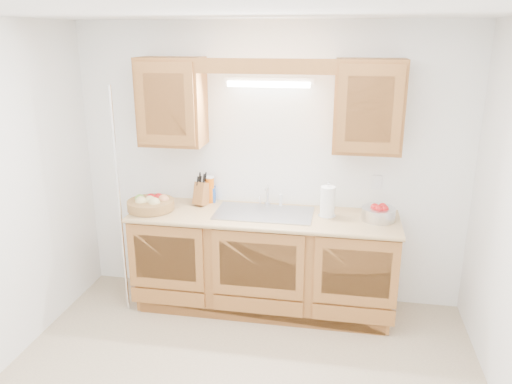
% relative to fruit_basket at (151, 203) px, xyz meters
% --- Properties ---
extents(room, '(3.52, 3.50, 2.50)m').
position_rel_fruit_basket_xyz_m(room, '(1.00, -1.13, 0.29)').
color(room, '#C2AF8C').
rests_on(room, ground).
extents(base_cabinets, '(2.20, 0.60, 0.86)m').
position_rel_fruit_basket_xyz_m(base_cabinets, '(1.00, 0.07, -0.52)').
color(base_cabinets, '#A86731').
rests_on(base_cabinets, ground).
extents(countertop, '(2.30, 0.63, 0.04)m').
position_rel_fruit_basket_xyz_m(countertop, '(1.00, 0.05, -0.08)').
color(countertop, tan).
rests_on(countertop, base_cabinets).
extents(upper_cabinet_left, '(0.55, 0.33, 0.75)m').
position_rel_fruit_basket_xyz_m(upper_cabinet_left, '(0.17, 0.20, 0.87)').
color(upper_cabinet_left, '#A86731').
rests_on(upper_cabinet_left, room).
extents(upper_cabinet_right, '(0.55, 0.33, 0.75)m').
position_rel_fruit_basket_xyz_m(upper_cabinet_right, '(1.83, 0.20, 0.87)').
color(upper_cabinet_right, '#A86731').
rests_on(upper_cabinet_right, room).
extents(valance, '(2.20, 0.05, 0.12)m').
position_rel_fruit_basket_xyz_m(valance, '(1.00, 0.06, 1.18)').
color(valance, '#A86731').
rests_on(valance, room).
extents(fluorescent_fixture, '(0.76, 0.08, 0.08)m').
position_rel_fruit_basket_xyz_m(fluorescent_fixture, '(1.00, 0.29, 1.04)').
color(fluorescent_fixture, white).
rests_on(fluorescent_fixture, room).
extents(sink, '(0.84, 0.46, 0.36)m').
position_rel_fruit_basket_xyz_m(sink, '(1.00, 0.08, -0.13)').
color(sink, '#9E9EA3').
rests_on(sink, countertop).
extents(wire_shelf_pole, '(0.03, 0.03, 2.00)m').
position_rel_fruit_basket_xyz_m(wire_shelf_pole, '(-0.20, -0.20, 0.04)').
color(wire_shelf_pole, silver).
rests_on(wire_shelf_pole, ground).
extents(outlet_plate, '(0.08, 0.01, 0.12)m').
position_rel_fruit_basket_xyz_m(outlet_plate, '(1.95, 0.36, 0.19)').
color(outlet_plate, white).
rests_on(outlet_plate, room).
extents(fruit_basket, '(0.53, 0.53, 0.13)m').
position_rel_fruit_basket_xyz_m(fruit_basket, '(0.00, 0.00, 0.00)').
color(fruit_basket, olive).
rests_on(fruit_basket, countertop).
extents(knife_block, '(0.15, 0.19, 0.30)m').
position_rel_fruit_basket_xyz_m(knife_block, '(0.40, 0.22, 0.05)').
color(knife_block, '#A86731').
rests_on(knife_block, countertop).
extents(orange_canister, '(0.09, 0.09, 0.25)m').
position_rel_fruit_basket_xyz_m(orange_canister, '(0.46, 0.29, 0.07)').
color(orange_canister, orange).
rests_on(orange_canister, countertop).
extents(soap_bottle, '(0.11, 0.11, 0.21)m').
position_rel_fruit_basket_xyz_m(soap_bottle, '(0.46, 0.31, 0.05)').
color(soap_bottle, blue).
rests_on(soap_bottle, countertop).
extents(sponge, '(0.11, 0.08, 0.02)m').
position_rel_fruit_basket_xyz_m(sponge, '(1.54, 0.31, -0.05)').
color(sponge, '#CC333F').
rests_on(sponge, countertop).
extents(paper_towel, '(0.15, 0.15, 0.31)m').
position_rel_fruit_basket_xyz_m(paper_towel, '(1.54, 0.10, 0.07)').
color(paper_towel, silver).
rests_on(paper_towel, countertop).
extents(apple_bowl, '(0.29, 0.29, 0.14)m').
position_rel_fruit_basket_xyz_m(apple_bowl, '(1.96, 0.09, 0.01)').
color(apple_bowl, silver).
rests_on(apple_bowl, countertop).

